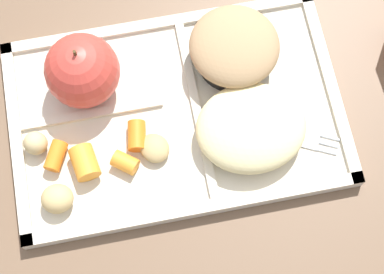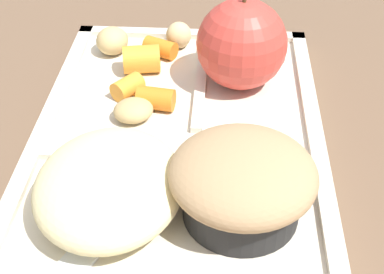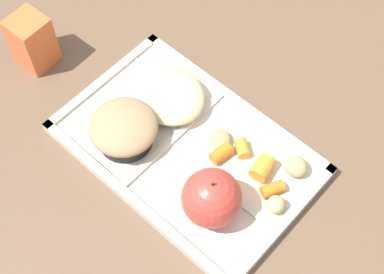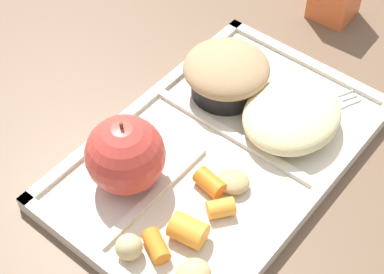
{
  "view_description": "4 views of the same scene",
  "coord_description": "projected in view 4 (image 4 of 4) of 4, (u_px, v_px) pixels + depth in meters",
  "views": [
    {
      "loc": [
        -0.03,
        -0.24,
        0.67
      ],
      "look_at": [
        0.01,
        -0.04,
        0.03
      ],
      "focal_mm": 57.27,
      "sensor_mm": 36.0,
      "label": 1
    },
    {
      "loc": [
        0.36,
        0.04,
        0.31
      ],
      "look_at": [
        0.01,
        0.01,
        0.02
      ],
      "focal_mm": 52.79,
      "sensor_mm": 36.0,
      "label": 2
    },
    {
      "loc": [
        -0.29,
        0.3,
        0.76
      ],
      "look_at": [
        0.0,
        -0.01,
        0.03
      ],
      "focal_mm": 52.96,
      "sensor_mm": 36.0,
      "label": 3
    },
    {
      "loc": [
        -0.35,
        -0.24,
        0.53
      ],
      "look_at": [
        -0.03,
        0.01,
        0.06
      ],
      "focal_mm": 56.29,
      "sensor_mm": 36.0,
      "label": 4
    }
  ],
  "objects": [
    {
      "name": "carrot_slice_tilted",
      "position": [
        156.0,
        246.0,
        0.58
      ],
      "size": [
        0.03,
        0.04,
        0.02
      ],
      "primitive_type": "cylinder",
      "rotation": [
        0.0,
        1.57,
        4.26
      ],
      "color": "orange",
      "rests_on": "lunch_tray"
    },
    {
      "name": "egg_noodle_pile",
      "position": [
        292.0,
        115.0,
        0.68
      ],
      "size": [
        0.12,
        0.11,
        0.04
      ],
      "primitive_type": "ellipsoid",
      "color": "beige",
      "rests_on": "lunch_tray"
    },
    {
      "name": "meatball_back",
      "position": [
        298.0,
        126.0,
        0.68
      ],
      "size": [
        0.03,
        0.03,
        0.03
      ],
      "primitive_type": "sphere",
      "color": "brown",
      "rests_on": "lunch_tray"
    },
    {
      "name": "carrot_slice_back",
      "position": [
        188.0,
        230.0,
        0.59
      ],
      "size": [
        0.03,
        0.04,
        0.03
      ],
      "primitive_type": "cylinder",
      "rotation": [
        0.0,
        1.57,
        4.89
      ],
      "color": "orange",
      "rests_on": "lunch_tray"
    },
    {
      "name": "carrot_slice_near_corner",
      "position": [
        210.0,
        183.0,
        0.63
      ],
      "size": [
        0.02,
        0.04,
        0.02
      ],
      "primitive_type": "cylinder",
      "rotation": [
        0.0,
        1.57,
        4.57
      ],
      "color": "orange",
      "rests_on": "lunch_tray"
    },
    {
      "name": "bran_muffin",
      "position": [
        226.0,
        73.0,
        0.71
      ],
      "size": [
        0.1,
        0.1,
        0.06
      ],
      "color": "black",
      "rests_on": "lunch_tray"
    },
    {
      "name": "potato_chunk_corner",
      "position": [
        129.0,
        247.0,
        0.58
      ],
      "size": [
        0.04,
        0.04,
        0.03
      ],
      "primitive_type": "ellipsoid",
      "rotation": [
        0.0,
        0.0,
        0.85
      ],
      "color": "tan",
      "rests_on": "lunch_tray"
    },
    {
      "name": "ground",
      "position": [
        220.0,
        158.0,
        0.68
      ],
      "size": [
        6.0,
        6.0,
        0.0
      ],
      "primitive_type": "plane",
      "color": "brown"
    },
    {
      "name": "potato_chunk_browned",
      "position": [
        233.0,
        182.0,
        0.63
      ],
      "size": [
        0.04,
        0.05,
        0.02
      ],
      "primitive_type": "ellipsoid",
      "rotation": [
        0.0,
        0.0,
        3.62
      ],
      "color": "tan",
      "rests_on": "lunch_tray"
    },
    {
      "name": "green_apple",
      "position": [
        125.0,
        155.0,
        0.61
      ],
      "size": [
        0.08,
        0.08,
        0.09
      ],
      "color": "#C63D33",
      "rests_on": "lunch_tray"
    },
    {
      "name": "plastic_fork",
      "position": [
        310.0,
        112.0,
        0.71
      ],
      "size": [
        0.15,
        0.08,
        0.0
      ],
      "color": "silver",
      "rests_on": "lunch_tray"
    },
    {
      "name": "meatball_center",
      "position": [
        313.0,
        128.0,
        0.67
      ],
      "size": [
        0.03,
        0.03,
        0.03
      ],
      "primitive_type": "sphere",
      "color": "#755B4C",
      "rests_on": "lunch_tray"
    },
    {
      "name": "meatball_side",
      "position": [
        300.0,
        131.0,
        0.66
      ],
      "size": [
        0.04,
        0.04,
        0.04
      ],
      "primitive_type": "sphere",
      "color": "brown",
      "rests_on": "lunch_tray"
    },
    {
      "name": "carrot_slice_edge",
      "position": [
        221.0,
        208.0,
        0.61
      ],
      "size": [
        0.03,
        0.03,
        0.02
      ],
      "primitive_type": "cylinder",
      "rotation": [
        0.0,
        1.57,
        2.49
      ],
      "color": "orange",
      "rests_on": "lunch_tray"
    },
    {
      "name": "lunch_tray",
      "position": [
        220.0,
        154.0,
        0.68
      ],
      "size": [
        0.38,
        0.24,
        0.02
      ],
      "color": "beige",
      "rests_on": "ground"
    }
  ]
}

